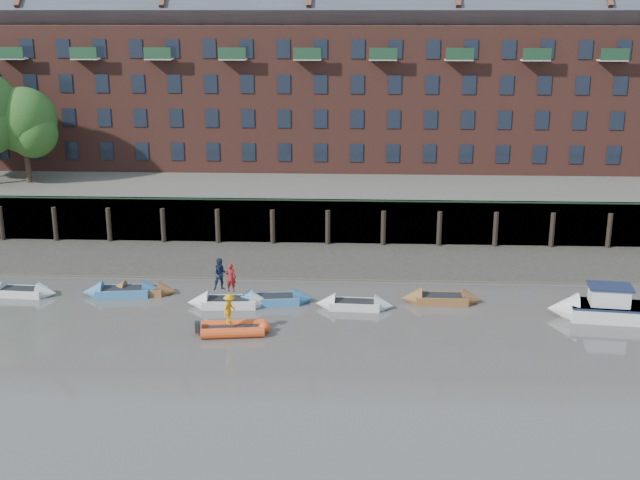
# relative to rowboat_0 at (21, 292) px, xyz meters

# --- Properties ---
(ground) EXTENTS (220.00, 220.00, 0.00)m
(ground) POSITION_rel_rowboat_0_xyz_m (15.94, -10.33, -0.22)
(ground) COLOR #58534D
(ground) RESTS_ON ground
(foreshore) EXTENTS (110.00, 8.00, 0.50)m
(foreshore) POSITION_rel_rowboat_0_xyz_m (15.94, 7.67, -0.22)
(foreshore) COLOR #3D382F
(foreshore) RESTS_ON ground
(mud_band) EXTENTS (110.00, 1.60, 0.10)m
(mud_band) POSITION_rel_rowboat_0_xyz_m (15.94, 4.27, -0.22)
(mud_band) COLOR #4C4336
(mud_band) RESTS_ON ground
(river_wall) EXTENTS (110.00, 1.23, 3.30)m
(river_wall) POSITION_rel_rowboat_0_xyz_m (15.94, 12.05, 1.37)
(river_wall) COLOR #2D2A26
(river_wall) RESTS_ON ground
(bank_terrace) EXTENTS (110.00, 28.00, 3.20)m
(bank_terrace) POSITION_rel_rowboat_0_xyz_m (15.94, 25.67, 1.38)
(bank_terrace) COLOR #5E594D
(bank_terrace) RESTS_ON ground
(apartment_terrace) EXTENTS (80.60, 15.56, 20.98)m
(apartment_terrace) POSITION_rel_rowboat_0_xyz_m (15.94, 26.67, 12.60)
(apartment_terrace) COLOR brown
(apartment_terrace) RESTS_ON bank_terrace
(rowboat_0) EXTENTS (4.45, 1.56, 1.27)m
(rowboat_0) POSITION_rel_rowboat_0_xyz_m (0.00, 0.00, 0.00)
(rowboat_0) COLOR silver
(rowboat_0) RESTS_ON ground
(rowboat_1) EXTENTS (4.93, 1.93, 1.39)m
(rowboat_1) POSITION_rel_rowboat_0_xyz_m (6.11, 0.26, 0.02)
(rowboat_1) COLOR teal
(rowboat_1) RESTS_ON ground
(rowboat_2) EXTENTS (4.19, 1.33, 1.21)m
(rowboat_2) POSITION_rel_rowboat_0_xyz_m (7.16, 0.60, -0.01)
(rowboat_2) COLOR brown
(rowboat_2) RESTS_ON ground
(rowboat_3) EXTENTS (4.90, 1.67, 1.40)m
(rowboat_3) POSITION_rel_rowboat_0_xyz_m (12.73, -1.26, 0.02)
(rowboat_3) COLOR silver
(rowboat_3) RESTS_ON ground
(rowboat_4) EXTENTS (4.83, 1.97, 1.36)m
(rowboat_4) POSITION_rel_rowboat_0_xyz_m (15.20, -0.68, 0.02)
(rowboat_4) COLOR teal
(rowboat_4) RESTS_ON ground
(rowboat_5) EXTENTS (4.51, 1.51, 1.29)m
(rowboat_5) POSITION_rel_rowboat_0_xyz_m (19.94, -1.25, 0.00)
(rowboat_5) COLOR silver
(rowboat_5) RESTS_ON ground
(rowboat_6) EXTENTS (4.69, 1.41, 1.36)m
(rowboat_6) POSITION_rel_rowboat_0_xyz_m (25.00, -0.10, 0.01)
(rowboat_6) COLOR brown
(rowboat_6) RESTS_ON ground
(rib_tender) EXTENTS (3.70, 2.13, 0.63)m
(rib_tender) POSITION_rel_rowboat_0_xyz_m (13.69, -5.24, 0.05)
(rib_tender) COLOR #E84A1A
(rib_tender) RESTS_ON ground
(motor_launch) EXTENTS (6.21, 2.66, 2.48)m
(motor_launch) POSITION_rel_rowboat_0_xyz_m (33.29, -2.18, 0.41)
(motor_launch) COLOR silver
(motor_launch) RESTS_ON ground
(person_rower_a) EXTENTS (0.63, 0.43, 1.67)m
(person_rower_a) POSITION_rel_rowboat_0_xyz_m (12.87, -1.33, 1.55)
(person_rower_a) COLOR maroon
(person_rower_a) RESTS_ON rowboat_3
(person_rower_b) EXTENTS (1.07, 0.94, 1.88)m
(person_rower_b) POSITION_rel_rowboat_0_xyz_m (12.25, -1.09, 1.66)
(person_rower_b) COLOR #19233F
(person_rower_b) RESTS_ON rowboat_3
(person_rib_crew) EXTENTS (0.94, 1.22, 1.66)m
(person_rib_crew) POSITION_rel_rowboat_0_xyz_m (13.41, -5.35, 1.19)
(person_rib_crew) COLOR orange
(person_rib_crew) RESTS_ON rib_tender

